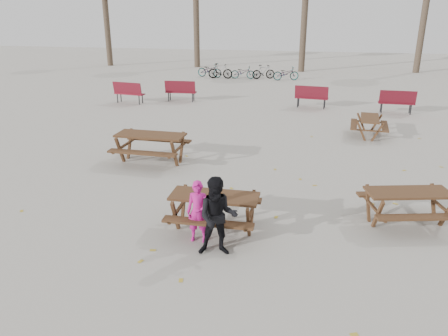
% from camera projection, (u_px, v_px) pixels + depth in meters
% --- Properties ---
extents(ground, '(80.00, 80.00, 0.00)m').
position_uv_depth(ground, '(215.00, 229.00, 9.14)').
color(ground, gray).
rests_on(ground, ground).
extents(main_picnic_table, '(1.80, 1.45, 0.78)m').
position_uv_depth(main_picnic_table, '(214.00, 203.00, 8.94)').
color(main_picnic_table, '#331E12').
rests_on(main_picnic_table, ground).
extents(food_tray, '(0.18, 0.11, 0.03)m').
position_uv_depth(food_tray, '(214.00, 195.00, 8.81)').
color(food_tray, silver).
rests_on(food_tray, main_picnic_table).
extents(bread_roll, '(0.14, 0.06, 0.05)m').
position_uv_depth(bread_roll, '(214.00, 193.00, 8.80)').
color(bread_roll, tan).
rests_on(bread_roll, food_tray).
extents(soda_bottle, '(0.07, 0.07, 0.17)m').
position_uv_depth(soda_bottle, '(197.00, 194.00, 8.76)').
color(soda_bottle, silver).
rests_on(soda_bottle, main_picnic_table).
extents(child, '(0.48, 0.33, 1.26)m').
position_uv_depth(child, '(198.00, 212.00, 8.48)').
color(child, '#BE177F').
rests_on(child, ground).
extents(adult, '(0.84, 0.70, 1.53)m').
position_uv_depth(adult, '(218.00, 217.00, 7.97)').
color(adult, black).
rests_on(adult, ground).
extents(picnic_table_east, '(2.01, 1.76, 0.75)m').
position_uv_depth(picnic_table_east, '(406.00, 207.00, 9.25)').
color(picnic_table_east, '#331E12').
rests_on(picnic_table_east, ground).
extents(picnic_table_north, '(2.07, 1.69, 0.87)m').
position_uv_depth(picnic_table_north, '(151.00, 148.00, 12.94)').
color(picnic_table_north, '#331E12').
rests_on(picnic_table_north, ground).
extents(picnic_table_far, '(1.42, 1.70, 0.68)m').
position_uv_depth(picnic_table_far, '(369.00, 127.00, 15.61)').
color(picnic_table_far, '#331E12').
rests_on(picnic_table_far, ground).
extents(park_bench_row, '(13.83, 1.54, 1.03)m').
position_uv_depth(park_bench_row, '(250.00, 95.00, 20.30)').
color(park_bench_row, maroon).
rests_on(park_bench_row, ground).
extents(bicycle_row, '(6.78, 1.29, 0.95)m').
position_uv_depth(bicycle_row, '(242.00, 72.00, 28.20)').
color(bicycle_row, black).
rests_on(bicycle_row, ground).
extents(fallen_leaves, '(11.00, 11.00, 0.01)m').
position_uv_depth(fallen_leaves, '(254.00, 186.00, 11.35)').
color(fallen_leaves, '#AB9029').
rests_on(fallen_leaves, ground).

